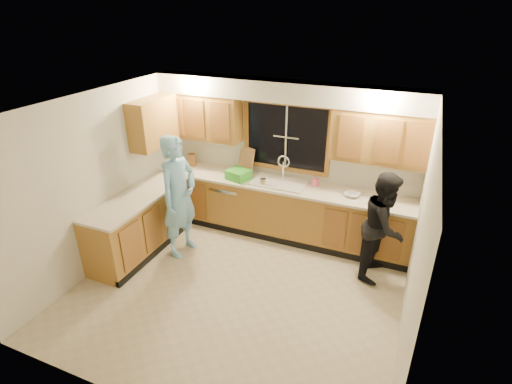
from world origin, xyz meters
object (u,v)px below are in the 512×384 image
(sink, at_px, (279,186))
(bowl, at_px, (352,195))
(dishwasher, at_px, (231,203))
(man, at_px, (179,197))
(woman, at_px, (384,226))
(soap_bottle, at_px, (316,181))
(knife_block, at_px, (192,160))
(stove, at_px, (115,242))
(dish_crate, at_px, (238,174))

(sink, distance_m, bowl, 1.16)
(dishwasher, height_order, man, man)
(woman, relative_size, soap_bottle, 9.11)
(knife_block, xyz_separation_m, soap_bottle, (2.22, 0.01, -0.02))
(sink, height_order, soap_bottle, sink)
(dishwasher, height_order, bowl, bowl)
(stove, distance_m, dish_crate, 2.14)
(stove, relative_size, soap_bottle, 5.27)
(dishwasher, relative_size, soap_bottle, 4.80)
(stove, height_order, man, man)
(dishwasher, xyz_separation_m, man, (-0.33, -1.05, 0.53))
(man, height_order, dish_crate, man)
(dishwasher, bearing_deg, stove, -117.69)
(woman, relative_size, knife_block, 7.30)
(dish_crate, height_order, bowl, dish_crate)
(sink, distance_m, stove, 2.60)
(soap_bottle, xyz_separation_m, bowl, (0.60, -0.15, -0.06))
(dish_crate, bearing_deg, soap_bottle, 10.16)
(knife_block, bearing_deg, soap_bottle, -22.74)
(man, bearing_deg, bowl, -58.54)
(stove, xyz_separation_m, woman, (3.49, 1.34, 0.33))
(man, relative_size, knife_block, 8.80)
(stove, distance_m, soap_bottle, 3.11)
(dishwasher, xyz_separation_m, dish_crate, (0.18, -0.08, 0.59))
(stove, xyz_separation_m, soap_bottle, (2.36, 1.95, 0.56))
(dishwasher, bearing_deg, woman, -10.39)
(sink, distance_m, dishwasher, 0.96)
(bowl, bearing_deg, dish_crate, -177.80)
(soap_bottle, bearing_deg, bowl, -13.94)
(sink, bearing_deg, dish_crate, -171.83)
(man, height_order, soap_bottle, man)
(man, distance_m, bowl, 2.56)
(dishwasher, bearing_deg, soap_bottle, 5.62)
(knife_block, distance_m, soap_bottle, 2.22)
(stove, xyz_separation_m, dish_crate, (1.13, 1.73, 0.55))
(sink, relative_size, soap_bottle, 5.03)
(dishwasher, xyz_separation_m, bowl, (2.01, -0.01, 0.54))
(bowl, bearing_deg, sink, 178.75)
(dishwasher, relative_size, dish_crate, 2.48)
(man, bearing_deg, sink, -40.46)
(woman, distance_m, dish_crate, 2.40)
(woman, bearing_deg, dish_crate, 88.96)
(stove, distance_m, knife_block, 2.03)
(sink, distance_m, man, 1.59)
(sink, height_order, dishwasher, sink)
(woman, bearing_deg, man, 109.69)
(sink, bearing_deg, dishwasher, -179.01)
(dish_crate, bearing_deg, bowl, 2.20)
(sink, height_order, bowl, sink)
(stove, relative_size, bowl, 4.01)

